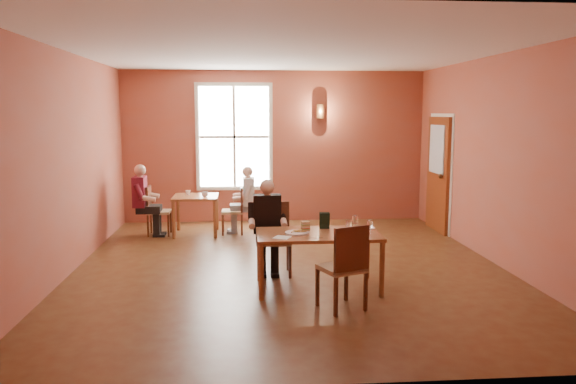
{
  "coord_description": "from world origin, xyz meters",
  "views": [
    {
      "loc": [
        -0.65,
        -7.71,
        2.18
      ],
      "look_at": [
        0.0,
        0.2,
        1.05
      ],
      "focal_mm": 35.0,
      "sensor_mm": 36.0,
      "label": 1
    }
  ],
  "objects": [
    {
      "name": "menu_stand",
      "position": [
        0.39,
        -0.76,
        0.81
      ],
      "size": [
        0.13,
        0.08,
        0.21
      ],
      "primitive_type": "cube",
      "rotation": [
        0.0,
        0.0,
        -0.09
      ],
      "color": "black",
      "rests_on": "main_table"
    },
    {
      "name": "ground",
      "position": [
        0.0,
        0.0,
        0.0
      ],
      "size": [
        6.0,
        7.0,
        0.01
      ],
      "primitive_type": "cube",
      "color": "brown",
      "rests_on": "ground"
    },
    {
      "name": "chair_diner_white",
      "position": [
        -0.84,
        2.31,
        0.43
      ],
      "size": [
        0.38,
        0.38,
        0.85
      ],
      "primitive_type": null,
      "rotation": [
        0.0,
        0.0,
        1.57
      ],
      "color": "brown",
      "rests_on": "ground"
    },
    {
      "name": "diner_main",
      "position": [
        -0.23,
        -0.38,
        0.61
      ],
      "size": [
        0.49,
        0.49,
        1.23
      ],
      "primitive_type": null,
      "rotation": [
        0.0,
        0.0,
        3.14
      ],
      "color": "black",
      "rests_on": "ground"
    },
    {
      "name": "window",
      "position": [
        -0.8,
        3.45,
        1.7
      ],
      "size": [
        1.36,
        0.1,
        1.96
      ],
      "primitive_type": "cube",
      "color": "white",
      "rests_on": "wall_back"
    },
    {
      "name": "wall_left",
      "position": [
        -3.0,
        0.0,
        1.5
      ],
      "size": [
        0.04,
        7.0,
        3.0
      ],
      "primitive_type": "cube",
      "color": "brown",
      "rests_on": "ground"
    },
    {
      "name": "goblet_a",
      "position": [
        0.76,
        -0.88,
        0.81
      ],
      "size": [
        0.09,
        0.09,
        0.2
      ],
      "primitive_type": null,
      "rotation": [
        0.0,
        0.0,
        0.11
      ],
      "color": "white",
      "rests_on": "main_table"
    },
    {
      "name": "chair_diner_main",
      "position": [
        -0.23,
        -0.35,
        0.49
      ],
      "size": [
        0.43,
        0.43,
        0.97
      ],
      "primitive_type": null,
      "rotation": [
        0.0,
        0.0,
        3.14
      ],
      "color": "#432010",
      "rests_on": "ground"
    },
    {
      "name": "napkin",
      "position": [
        -0.19,
        -1.23,
        0.71
      ],
      "size": [
        0.24,
        0.24,
        0.01
      ],
      "primitive_type": "cube",
      "rotation": [
        0.0,
        0.0,
        -0.46
      ],
      "color": "white",
      "rests_on": "main_table"
    },
    {
      "name": "wall_back",
      "position": [
        0.0,
        3.5,
        1.5
      ],
      "size": [
        6.0,
        0.04,
        3.0
      ],
      "primitive_type": "cube",
      "color": "brown",
      "rests_on": "ground"
    },
    {
      "name": "second_table",
      "position": [
        -1.49,
        2.31,
        0.35
      ],
      "size": [
        0.79,
        0.79,
        0.7
      ],
      "primitive_type": null,
      "color": "brown",
      "rests_on": "ground"
    },
    {
      "name": "wall_sconce",
      "position": [
        0.9,
        3.4,
        2.2
      ],
      "size": [
        0.16,
        0.16,
        0.28
      ],
      "primitive_type": "cylinder",
      "color": "brown",
      "rests_on": "wall_back"
    },
    {
      "name": "knife",
      "position": [
        0.2,
        -1.28,
        0.71
      ],
      "size": [
        0.19,
        0.02,
        0.0
      ],
      "primitive_type": "cube",
      "rotation": [
        0.0,
        0.0,
        -0.04
      ],
      "color": "silver",
      "rests_on": "main_table"
    },
    {
      "name": "diner_maroon",
      "position": [
        -2.17,
        2.31,
        0.62
      ],
      "size": [
        0.49,
        0.49,
        1.24
      ],
      "primitive_type": null,
      "rotation": [
        0.0,
        0.0,
        -1.57
      ],
      "color": "#521619",
      "rests_on": "ground"
    },
    {
      "name": "goblet_b",
      "position": [
        0.9,
        -1.1,
        0.8
      ],
      "size": [
        0.09,
        0.09,
        0.18
      ],
      "primitive_type": null,
      "rotation": [
        0.0,
        0.0,
        -0.32
      ],
      "color": "white",
      "rests_on": "main_table"
    },
    {
      "name": "cup_a",
      "position": [
        -1.31,
        2.18,
        0.75
      ],
      "size": [
        0.14,
        0.14,
        0.09
      ],
      "primitive_type": "imported",
      "rotation": [
        0.0,
        0.0,
        0.2
      ],
      "color": "silver",
      "rests_on": "second_table"
    },
    {
      "name": "sunglasses",
      "position": [
        0.79,
        -1.27,
        0.71
      ],
      "size": [
        0.12,
        0.11,
        0.02
      ],
      "primitive_type": "cube",
      "rotation": [
        0.0,
        0.0,
        0.69
      ],
      "color": "black",
      "rests_on": "main_table"
    },
    {
      "name": "chair_diner_maroon",
      "position": [
        -2.14,
        2.31,
        0.44
      ],
      "size": [
        0.39,
        0.39,
        0.88
      ],
      "primitive_type": null,
      "rotation": [
        0.0,
        0.0,
        -1.57
      ],
      "color": "#552A10",
      "rests_on": "ground"
    },
    {
      "name": "cup_b",
      "position": [
        -1.63,
        2.44,
        0.74
      ],
      "size": [
        0.11,
        0.11,
        0.08
      ],
      "primitive_type": "imported",
      "rotation": [
        0.0,
        0.0,
        0.24
      ],
      "color": "silver",
      "rests_on": "second_table"
    },
    {
      "name": "plate_food",
      "position": [
        0.01,
        -1.02,
        0.73
      ],
      "size": [
        0.35,
        0.35,
        0.04
      ],
      "primitive_type": "cylinder",
      "rotation": [
        0.0,
        0.0,
        -0.17
      ],
      "color": "white",
      "rests_on": "main_table"
    },
    {
      "name": "wall_front",
      "position": [
        0.0,
        -3.5,
        1.5
      ],
      "size": [
        6.0,
        0.04,
        3.0
      ],
      "primitive_type": "cube",
      "color": "brown",
      "rests_on": "ground"
    },
    {
      "name": "ceiling",
      "position": [
        0.0,
        0.0,
        3.0
      ],
      "size": [
        6.0,
        7.0,
        0.04
      ],
      "primitive_type": "cube",
      "color": "white",
      "rests_on": "wall_back"
    },
    {
      "name": "goblet_c",
      "position": [
        0.62,
        -1.21,
        0.81
      ],
      "size": [
        0.09,
        0.09,
        0.2
      ],
      "primitive_type": null,
      "rotation": [
        0.0,
        0.0,
        -0.12
      ],
      "color": "white",
      "rests_on": "main_table"
    },
    {
      "name": "chair_empty",
      "position": [
        0.44,
        -1.73,
        0.48
      ],
      "size": [
        0.56,
        0.56,
        0.97
      ],
      "primitive_type": null,
      "rotation": [
        0.0,
        0.0,
        0.4
      ],
      "color": "#3D2313",
      "rests_on": "ground"
    },
    {
      "name": "diner_white",
      "position": [
        -0.81,
        2.31,
        0.59
      ],
      "size": [
        0.47,
        0.47,
        1.17
      ],
      "primitive_type": null,
      "rotation": [
        0.0,
        0.0,
        1.57
      ],
      "color": "silver",
      "rests_on": "ground"
    },
    {
      "name": "main_table",
      "position": [
        0.27,
        -1.0,
        0.35
      ],
      "size": [
        1.51,
        0.85,
        0.71
      ],
      "primitive_type": null,
      "color": "brown",
      "rests_on": "ground"
    },
    {
      "name": "sandwich",
      "position": [
        0.12,
        -0.94,
        0.77
      ],
      "size": [
        0.11,
        0.11,
        0.12
      ],
      "primitive_type": "cube",
      "rotation": [
        0.0,
        0.0,
        0.19
      ],
      "color": "tan",
      "rests_on": "main_table"
    },
    {
      "name": "door",
      "position": [
        2.94,
        2.3,
        1.05
      ],
      "size": [
        0.12,
        1.04,
        2.1
      ],
      "primitive_type": "cube",
      "color": "maroon",
      "rests_on": "ground"
    },
    {
      "name": "wall_right",
      "position": [
        3.0,
        0.0,
        1.5
      ],
      "size": [
        0.04,
        7.0,
        3.0
      ],
      "primitive_type": "cube",
      "color": "brown",
      "rests_on": "ground"
    },
    {
      "name": "side_plate",
      "position": [
        0.95,
        -0.79,
        0.71
      ],
      "size": [
        0.18,
        0.18,
        0.01
      ],
      "primitive_type": "cylinder",
      "rotation": [
        0.0,
        0.0,
        -0.05
      ],
      "color": "white",
      "rests_on": "main_table"
    }
  ]
}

